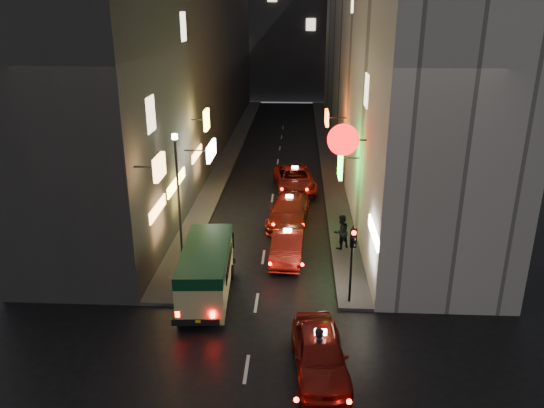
% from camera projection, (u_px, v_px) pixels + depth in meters
% --- Properties ---
extents(building_left, '(7.68, 52.00, 18.00)m').
position_uv_depth(building_left, '(184.00, 46.00, 44.08)').
color(building_left, '#343230').
rests_on(building_left, ground).
extents(building_right, '(7.91, 52.00, 18.00)m').
position_uv_depth(building_right, '(377.00, 47.00, 43.31)').
color(building_right, beige).
rests_on(building_right, ground).
extents(building_far, '(30.00, 10.00, 22.00)m').
position_uv_depth(building_far, '(289.00, 16.00, 72.97)').
color(building_far, '#37373D').
rests_on(building_far, ground).
extents(sidewalk_left, '(1.50, 52.00, 0.15)m').
position_uv_depth(sidewalk_left, '(231.00, 151.00, 47.00)').
color(sidewalk_left, '#44423F').
rests_on(sidewalk_left, ground).
extents(sidewalk_right, '(1.50, 52.00, 0.15)m').
position_uv_depth(sidewalk_right, '(327.00, 152.00, 46.59)').
color(sidewalk_right, '#44423F').
rests_on(sidewalk_right, ground).
extents(minibus, '(2.24, 5.62, 2.37)m').
position_uv_depth(minibus, '(206.00, 267.00, 22.87)').
color(minibus, '#CCC780').
rests_on(minibus, ground).
extents(taxi_near, '(2.78, 5.80, 1.96)m').
position_uv_depth(taxi_near, '(320.00, 350.00, 18.29)').
color(taxi_near, maroon).
rests_on(taxi_near, ground).
extents(taxi_second, '(2.41, 5.39, 1.85)m').
position_uv_depth(taxi_second, '(287.00, 243.00, 26.75)').
color(taxi_second, maroon).
rests_on(taxi_second, ground).
extents(taxi_third, '(2.98, 5.99, 2.00)m').
position_uv_depth(taxi_third, '(289.00, 208.00, 31.22)').
color(taxi_third, maroon).
rests_on(taxi_third, ground).
extents(taxi_far, '(3.18, 6.03, 2.00)m').
position_uv_depth(taxi_far, '(295.00, 178.00, 36.86)').
color(taxi_far, maroon).
rests_on(taxi_far, ground).
extents(pedestrian_crossing, '(0.45, 0.69, 2.06)m').
position_uv_depth(pedestrian_crossing, '(320.00, 348.00, 18.17)').
color(pedestrian_crossing, black).
rests_on(pedestrian_crossing, ground).
extents(pedestrian_sidewalk, '(0.93, 0.85, 2.09)m').
position_uv_depth(pedestrian_sidewalk, '(341.00, 230.00, 27.48)').
color(pedestrian_sidewalk, black).
rests_on(pedestrian_sidewalk, sidewalk_right).
extents(traffic_light, '(0.26, 0.43, 3.50)m').
position_uv_depth(traffic_light, '(353.00, 249.00, 21.79)').
color(traffic_light, black).
rests_on(traffic_light, sidewalk_right).
extents(lamp_post, '(0.28, 0.28, 6.22)m').
position_uv_depth(lamp_post, '(178.00, 187.00, 26.07)').
color(lamp_post, black).
rests_on(lamp_post, sidewalk_left).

